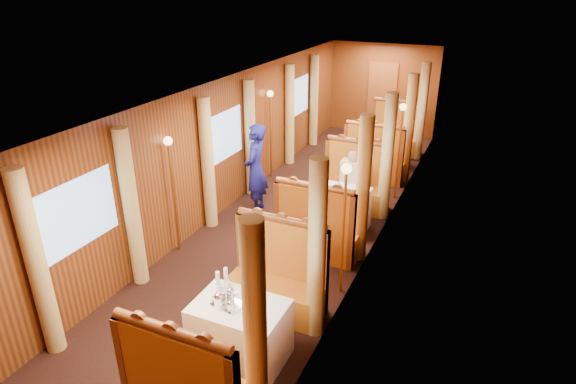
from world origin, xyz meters
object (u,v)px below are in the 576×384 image
Objects in this scene: rose_vase_far at (387,127)px; fruit_plate at (256,315)px; banquette_far_aft at (395,136)px; tea_tray at (228,304)px; table_near at (240,332)px; teapot_back at (231,295)px; table_far at (385,150)px; teapot_right at (230,307)px; table_mid at (337,210)px; steward at (256,169)px; banquette_far_fwd at (374,162)px; passenger at (351,176)px; banquette_mid_aft at (354,186)px; banquette_near_aft at (277,282)px; teapot_left at (219,302)px; banquette_mid_fwd at (317,233)px; rose_vase_mid at (338,180)px.

fruit_plate is at bearing -87.77° from rose_vase_far.
tea_tray is (-0.11, -8.05, 0.33)m from banquette_far_aft.
table_near is 0.40m from tea_tray.
table_far is at bearing 83.80° from teapot_back.
teapot_right is (0.09, -0.09, 0.05)m from tea_tray.
steward is (-1.63, 0.03, 0.49)m from table_mid.
table_mid is at bearing -90.00° from banquette_far_fwd.
passenger is (-0.00, -2.74, 0.37)m from table_far.
banquette_mid_aft is 1.76× the size of passenger.
banquette_mid_aft is at bearing -89.82° from rose_vase_far.
banquette_near_aft is at bearing 76.83° from teapot_back.
teapot_right is (-0.03, -8.15, 0.38)m from banquette_far_aft.
table_near is at bearing 36.86° from teapot_left.
table_mid is 1.02m from banquette_mid_fwd.
banquette_mid_fwd is 2.47m from teapot_back.
table_near is at bearing -89.67° from rose_vase_mid.
steward is at bearing -148.98° from banquette_mid_aft.
teapot_right is at bearing -90.23° from table_far.
banquette_mid_fwd is 2.65m from teapot_left.
teapot_right is 0.22m from teapot_back.
table_near is 7.78× the size of teapot_right.
teapot_right is (-0.03, -1.15, 0.38)m from banquette_near_aft.
teapot_right reaches higher than table_near.
teapot_left is at bearing -91.46° from table_far.
tea_tray is (-0.11, -7.04, 0.38)m from table_far.
banquette_mid_fwd reaches higher than fruit_plate.
teapot_back is (-0.02, 0.09, 0.05)m from tea_tray.
table_near is 4.51m from banquette_mid_aft.
table_near is at bearing -90.00° from table_mid.
banquette_near_aft is at bearing -90.00° from table_far.
banquette_near_aft is 3.26m from passenger.
rose_vase_mid is at bearing -90.47° from banquette_far_fwd.
fruit_plate is 0.56× the size of rose_vase_far.
tea_tray is at bearing 11.29° from steward.
rose_vase_far is (-0.01, 7.00, 0.55)m from table_near.
teapot_left is at bearing -92.38° from passenger.
table_mid is at bearing -90.00° from banquette_mid_aft.
table_mid is 3.62m from fruit_plate.
passenger is (0.11, 4.29, -0.02)m from tea_tray.
rose_vase_far is (-0.01, 3.50, 0.55)m from table_mid.
banquette_far_aft is at bearing 67.57° from teapot_right.
banquette_far_fwd is at bearing 92.53° from fruit_plate.
teapot_right is 0.08× the size of steward.
fruit_plate is at bearing -14.34° from teapot_right.
banquette_mid_aft reaches higher than table_far.
banquette_mid_aft reaches higher than teapot_back.
banquette_near_aft reaches higher than rose_vase_mid.
banquette_mid_fwd is 2.55m from tea_tray.
table_mid is (0.00, 2.49, -0.05)m from banquette_near_aft.
banquette_far_fwd is (0.00, 2.49, 0.05)m from table_mid.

